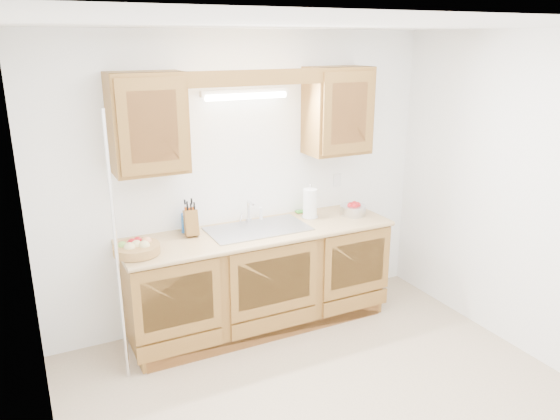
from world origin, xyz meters
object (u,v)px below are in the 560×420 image
fruit_basket (136,248)px  apple_bowl (353,209)px  knife_block (191,222)px  paper_towel (310,204)px

fruit_basket → apple_bowl: (1.96, 0.08, 0.00)m
knife_block → apple_bowl: 1.48m
paper_towel → fruit_basket: bearing=-173.7°
paper_towel → apple_bowl: paper_towel is taller
apple_bowl → paper_towel: bearing=166.2°
fruit_basket → knife_block: knife_block is taller
fruit_basket → knife_block: 0.54m
knife_block → apple_bowl: (1.47, -0.14, -0.06)m
paper_towel → apple_bowl: size_ratio=1.28×
knife_block → paper_towel: (1.08, -0.04, 0.02)m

